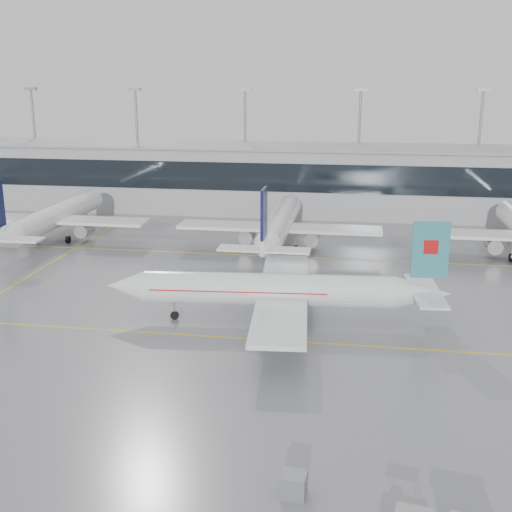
# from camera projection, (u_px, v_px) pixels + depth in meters

# --- Properties ---
(ground) EXTENTS (320.00, 320.00, 0.00)m
(ground) POSITION_uv_depth(u_px,v_px,m) (237.00, 338.00, 62.46)
(ground) COLOR gray
(ground) RESTS_ON ground
(taxi_line_main) EXTENTS (120.00, 0.25, 0.01)m
(taxi_line_main) POSITION_uv_depth(u_px,v_px,m) (237.00, 338.00, 62.46)
(taxi_line_main) COLOR yellow
(taxi_line_main) RESTS_ON ground
(taxi_line_north) EXTENTS (120.00, 0.25, 0.01)m
(taxi_line_north) POSITION_uv_depth(u_px,v_px,m) (276.00, 256.00, 91.00)
(taxi_line_north) COLOR yellow
(taxi_line_north) RESTS_ON ground
(taxi_line_cross) EXTENTS (0.25, 60.00, 0.01)m
(taxi_line_cross) POSITION_uv_depth(u_px,v_px,m) (26.00, 278.00, 81.24)
(taxi_line_cross) COLOR yellow
(taxi_line_cross) RESTS_ON ground
(terminal) EXTENTS (180.00, 15.00, 12.00)m
(terminal) POSITION_uv_depth(u_px,v_px,m) (298.00, 180.00, 119.83)
(terminal) COLOR #96969A
(terminal) RESTS_ON ground
(terminal_glass) EXTENTS (180.00, 0.20, 5.00)m
(terminal_glass) POSITION_uv_depth(u_px,v_px,m) (294.00, 178.00, 112.25)
(terminal_glass) COLOR black
(terminal_glass) RESTS_ON ground
(terminal_roof) EXTENTS (182.00, 16.00, 0.40)m
(terminal_roof) POSITION_uv_depth(u_px,v_px,m) (298.00, 147.00, 118.17)
(terminal_roof) COLOR gray
(terminal_roof) RESTS_ON ground
(light_masts) EXTENTS (156.40, 1.00, 22.60)m
(light_masts) POSITION_uv_depth(u_px,v_px,m) (301.00, 137.00, 123.57)
(light_masts) COLOR gray
(light_masts) RESTS_ON ground
(air_canada_jet) EXTENTS (35.38, 28.06, 10.97)m
(air_canada_jet) POSITION_uv_depth(u_px,v_px,m) (281.00, 291.00, 65.50)
(air_canada_jet) COLOR silver
(air_canada_jet) RESTS_ON ground
(parked_jet_b) EXTENTS (29.64, 36.96, 11.72)m
(parked_jet_b) POSITION_uv_depth(u_px,v_px,m) (54.00, 217.00, 98.77)
(parked_jet_b) COLOR white
(parked_jet_b) RESTS_ON ground
(parked_jet_c) EXTENTS (29.64, 36.96, 11.72)m
(parked_jet_c) POSITION_uv_depth(u_px,v_px,m) (279.00, 225.00, 93.51)
(parked_jet_c) COLOR white
(parked_jet_c) RESTS_ON ground
(gse_unit) EXTENTS (1.60, 1.50, 1.49)m
(gse_unit) POSITION_uv_depth(u_px,v_px,m) (294.00, 485.00, 38.72)
(gse_unit) COLOR slate
(gse_unit) RESTS_ON ground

